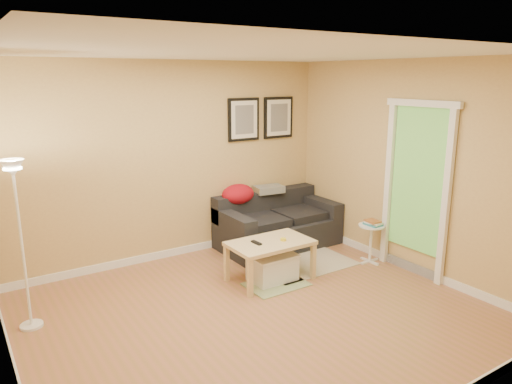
% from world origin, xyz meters
% --- Properties ---
extents(floor, '(4.50, 4.50, 0.00)m').
position_xyz_m(floor, '(0.00, 0.00, 0.00)').
color(floor, '#A26445').
rests_on(floor, ground).
extents(ceiling, '(4.50, 4.50, 0.00)m').
position_xyz_m(ceiling, '(0.00, 0.00, 2.60)').
color(ceiling, white).
rests_on(ceiling, wall_back).
extents(wall_back, '(4.50, 0.00, 4.50)m').
position_xyz_m(wall_back, '(0.00, 2.00, 1.30)').
color(wall_back, tan).
rests_on(wall_back, ground).
extents(wall_front, '(4.50, 0.00, 4.50)m').
position_xyz_m(wall_front, '(0.00, -2.00, 1.30)').
color(wall_front, tan).
rests_on(wall_front, ground).
extents(wall_right, '(0.00, 4.00, 4.00)m').
position_xyz_m(wall_right, '(2.25, 0.00, 1.30)').
color(wall_right, tan).
rests_on(wall_right, ground).
extents(baseboard_back, '(4.50, 0.02, 0.10)m').
position_xyz_m(baseboard_back, '(0.00, 1.99, 0.05)').
color(baseboard_back, white).
rests_on(baseboard_back, ground).
extents(baseboard_left, '(0.02, 4.00, 0.10)m').
position_xyz_m(baseboard_left, '(-2.24, 0.00, 0.05)').
color(baseboard_left, white).
rests_on(baseboard_left, ground).
extents(baseboard_right, '(0.02, 4.00, 0.10)m').
position_xyz_m(baseboard_right, '(2.24, 0.00, 0.05)').
color(baseboard_right, white).
rests_on(baseboard_right, ground).
extents(sofa, '(1.70, 0.90, 0.75)m').
position_xyz_m(sofa, '(1.38, 1.53, 0.38)').
color(sofa, black).
rests_on(sofa, ground).
extents(red_throw, '(0.48, 0.36, 0.28)m').
position_xyz_m(red_throw, '(0.89, 1.84, 0.77)').
color(red_throw, '#AA0F24').
rests_on(red_throw, sofa).
extents(plaid_throw, '(0.45, 0.32, 0.10)m').
position_xyz_m(plaid_throw, '(1.41, 1.82, 0.78)').
color(plaid_throw, tan).
rests_on(plaid_throw, sofa).
extents(framed_print_left, '(0.50, 0.04, 0.60)m').
position_xyz_m(framed_print_left, '(1.08, 1.98, 1.80)').
color(framed_print_left, black).
rests_on(framed_print_left, wall_back).
extents(framed_print_right, '(0.50, 0.04, 0.60)m').
position_xyz_m(framed_print_right, '(1.68, 1.98, 1.80)').
color(framed_print_right, black).
rests_on(framed_print_right, wall_back).
extents(area_rug, '(1.25, 0.85, 0.01)m').
position_xyz_m(area_rug, '(1.26, 0.78, 0.01)').
color(area_rug, '#BFB198').
rests_on(area_rug, ground).
extents(green_runner, '(0.70, 0.50, 0.01)m').
position_xyz_m(green_runner, '(0.58, 0.45, 0.01)').
color(green_runner, '#668C4C').
rests_on(green_runner, ground).
extents(coffee_table, '(1.03, 0.68, 0.49)m').
position_xyz_m(coffee_table, '(0.60, 0.61, 0.24)').
color(coffee_table, '#DBC185').
rests_on(coffee_table, ground).
extents(remote_control, '(0.06, 0.16, 0.02)m').
position_xyz_m(remote_control, '(0.42, 0.64, 0.50)').
color(remote_control, black).
rests_on(remote_control, coffee_table).
extents(tape_roll, '(0.07, 0.07, 0.03)m').
position_xyz_m(tape_roll, '(0.74, 0.55, 0.50)').
color(tape_roll, yellow).
rests_on(tape_roll, coffee_table).
extents(storage_bin, '(0.55, 0.40, 0.34)m').
position_xyz_m(storage_bin, '(0.61, 0.58, 0.17)').
color(storage_bin, white).
rests_on(storage_bin, ground).
extents(side_table, '(0.34, 0.34, 0.51)m').
position_xyz_m(side_table, '(2.02, 0.35, 0.26)').
color(side_table, white).
rests_on(side_table, ground).
extents(book_stack, '(0.19, 0.24, 0.07)m').
position_xyz_m(book_stack, '(2.03, 0.34, 0.55)').
color(book_stack, teal).
rests_on(book_stack, side_table).
extents(floor_lamp, '(0.22, 0.22, 1.67)m').
position_xyz_m(floor_lamp, '(-2.00, 0.99, 0.79)').
color(floor_lamp, white).
rests_on(floor_lamp, ground).
extents(doorway, '(0.12, 1.01, 2.13)m').
position_xyz_m(doorway, '(2.20, -0.15, 1.02)').
color(doorway, white).
rests_on(doorway, ground).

